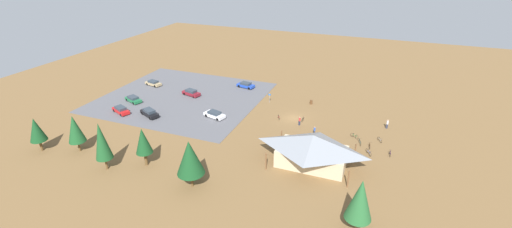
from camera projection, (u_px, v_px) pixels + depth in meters
name	position (u px, v px, depth m)	size (l,w,h in m)	color
ground	(294.00, 119.00, 70.34)	(160.00, 160.00, 0.00)	brown
parking_lot_asphalt	(183.00, 97.00, 80.69)	(35.53, 32.56, 0.05)	#56565B
bike_pavilion	(312.00, 148.00, 54.09)	(12.84, 8.22, 5.26)	#C6B28E
trash_bin	(311.00, 102.00, 76.81)	(0.60, 0.60, 0.90)	brown
lot_sign	(270.00, 97.00, 77.18)	(0.56, 0.08, 2.20)	#99999E
pine_midwest	(190.00, 157.00, 48.10)	(3.97, 3.97, 7.49)	brown
pine_mideast	(36.00, 130.00, 57.43)	(2.69, 2.69, 6.10)	brown
pine_far_east	(101.00, 141.00, 52.00)	(2.56, 2.56, 8.01)	brown
pine_far_west	(75.00, 129.00, 57.20)	(2.78, 2.78, 6.61)	brown
pine_east	(143.00, 141.00, 53.29)	(2.61, 2.61, 6.55)	brown
pine_center	(360.00, 200.00, 40.36)	(3.25, 3.25, 7.36)	brown
bicycle_teal_edge_north	(360.00, 142.00, 60.89)	(0.67, 1.69, 0.87)	black
bicycle_purple_by_bin	(390.00, 154.00, 57.55)	(0.48, 1.63, 0.83)	black
bicycle_black_mid_cluster	(303.00, 119.00, 69.15)	(0.48, 1.65, 0.78)	black
bicycle_red_near_porch	(279.00, 117.00, 70.06)	(0.83, 1.53, 0.83)	black
bicycle_silver_yard_front	(380.00, 140.00, 61.78)	(0.84, 1.53, 0.77)	black
bicycle_green_edge_south	(354.00, 136.00, 62.95)	(1.55, 0.89, 0.85)	black
bicycle_orange_near_sign	(370.00, 146.00, 59.84)	(0.48, 1.68, 0.84)	black
bicycle_blue_front_row	(369.00, 152.00, 57.84)	(1.01, 1.59, 0.87)	black
car_black_by_curb	(149.00, 113.00, 71.01)	(5.04, 3.59, 1.50)	black
car_red_mid_lot	(121.00, 110.00, 72.38)	(4.82, 3.31, 1.41)	red
car_maroon_front_row	(191.00, 93.00, 81.13)	(4.81, 2.91, 1.44)	maroon
car_tan_back_corner	(153.00, 83.00, 87.20)	(4.59, 2.63, 1.28)	tan
car_blue_end_stall	(246.00, 85.00, 85.86)	(4.63, 2.59, 1.33)	#1E42B2
car_white_second_row	(215.00, 114.00, 70.43)	(4.84, 2.95, 1.33)	white
car_green_inner_stall	(133.00, 99.00, 77.73)	(4.73, 3.30, 1.32)	#1E6B3D
visitor_at_bikes	(387.00, 124.00, 66.09)	(0.36, 0.36, 1.83)	#2D3347
visitor_crossing_yard	(315.00, 130.00, 63.87)	(0.36, 0.37, 1.65)	#2D3347
visitor_by_pavilion	(300.00, 121.00, 67.31)	(0.36, 0.39, 1.81)	#2D3347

